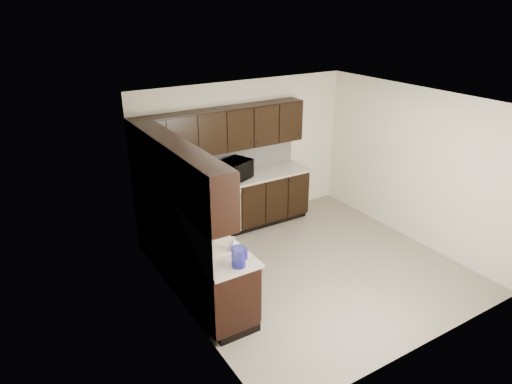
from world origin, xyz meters
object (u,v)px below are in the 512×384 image
blue_pitcher (238,257)px  storage_bin (167,198)px  microwave (234,170)px  toaster_oven (154,189)px  sink (208,246)px

blue_pitcher → storage_bin: bearing=103.7°
microwave → toaster_oven: size_ratio=1.72×
toaster_oven → sink: bearing=-102.2°
microwave → blue_pitcher: (-1.25, -2.36, -0.04)m
microwave → blue_pitcher: 2.68m
sink → blue_pitcher: (0.04, -0.69, 0.18)m
sink → storage_bin: sink is taller
toaster_oven → blue_pitcher: size_ratio=1.44×
storage_bin → blue_pitcher: size_ratio=2.11×
sink → storage_bin: 1.35m
toaster_oven → blue_pitcher: bearing=-101.8°
microwave → blue_pitcher: microwave is taller
blue_pitcher → toaster_oven: bearing=104.9°
sink → toaster_oven: 1.74m
toaster_oven → microwave: bearing=-16.6°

